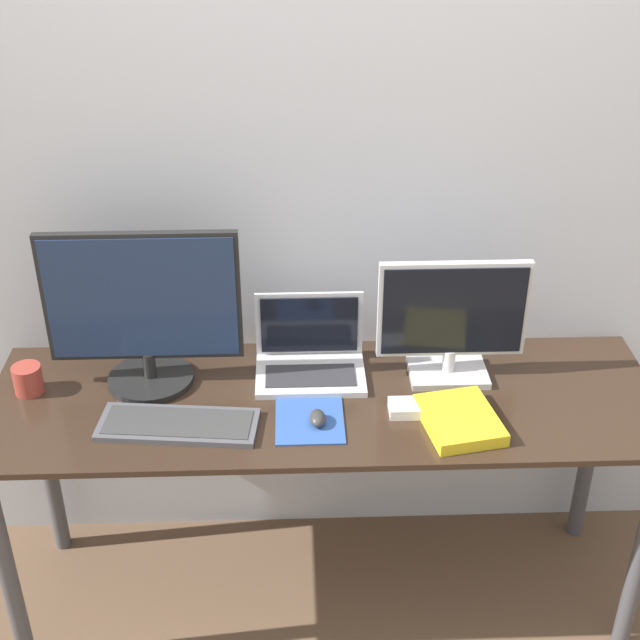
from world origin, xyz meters
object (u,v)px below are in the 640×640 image
(mouse, at_px, (317,418))
(power_brick, at_px, (406,408))
(monitor_right, at_px, (452,321))
(laptop, at_px, (310,354))
(mug, at_px, (28,379))
(monitor_left, at_px, (143,312))
(keyboard, at_px, (178,425))
(book, at_px, (460,420))

(mouse, distance_m, power_brick, 0.25)
(monitor_right, relative_size, laptop, 1.34)
(laptop, relative_size, mug, 3.77)
(monitor_left, bearing_deg, keyboard, -65.77)
(keyboard, xyz_separation_m, power_brick, (0.61, 0.04, 0.01))
(monitor_right, xyz_separation_m, mouse, (-0.38, -0.22, -0.16))
(monitor_right, relative_size, mug, 5.05)
(monitor_right, xyz_separation_m, power_brick, (-0.14, -0.18, -0.17))
(book, height_order, power_brick, book)
(keyboard, distance_m, mug, 0.47)
(laptop, distance_m, keyboard, 0.45)
(book, xyz_separation_m, mug, (-1.18, 0.20, 0.02))
(monitor_left, xyz_separation_m, monitor_right, (0.85, 0.00, -0.05))
(laptop, bearing_deg, monitor_left, -174.81)
(mouse, xyz_separation_m, mug, (-0.80, 0.18, 0.02))
(monitor_right, bearing_deg, mug, -178.09)
(keyboard, bearing_deg, monitor_right, 16.25)
(mouse, bearing_deg, mug, 167.15)
(mouse, bearing_deg, keyboard, 179.53)
(monitor_right, height_order, power_brick, monitor_right)
(power_brick, bearing_deg, keyboard, -175.98)
(keyboard, height_order, book, book)
(monitor_left, xyz_separation_m, mouse, (0.47, -0.22, -0.21))
(monitor_right, distance_m, mug, 1.20)
(book, distance_m, mug, 1.20)
(monitor_left, height_order, book, monitor_left)
(keyboard, bearing_deg, power_brick, 4.02)
(keyboard, relative_size, book, 1.66)
(monitor_right, distance_m, book, 0.29)
(mouse, bearing_deg, laptop, 92.78)
(monitor_left, height_order, laptop, monitor_left)
(power_brick, bearing_deg, laptop, 139.36)
(book, bearing_deg, laptop, 144.34)
(monitor_left, xyz_separation_m, laptop, (0.46, 0.04, -0.18))
(monitor_left, relative_size, power_brick, 5.85)
(monitor_right, bearing_deg, book, -91.66)
(laptop, height_order, keyboard, laptop)
(monitor_right, xyz_separation_m, mug, (-1.19, -0.04, -0.14))
(keyboard, bearing_deg, mouse, -0.47)
(book, bearing_deg, power_brick, 155.60)
(laptop, xyz_separation_m, book, (0.39, -0.28, -0.04))
(mouse, xyz_separation_m, power_brick, (0.24, 0.05, -0.01))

